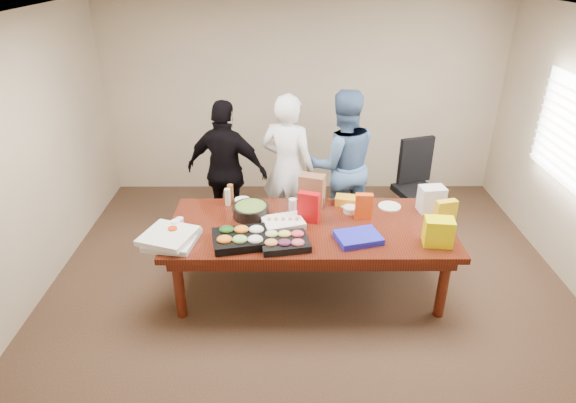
{
  "coord_description": "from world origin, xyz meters",
  "views": [
    {
      "loc": [
        -0.23,
        -4.19,
        3.16
      ],
      "look_at": [
        -0.22,
        0.1,
        0.97
      ],
      "focal_mm": 30.42,
      "sensor_mm": 36.0,
      "label": 1
    }
  ],
  "objects_px": {
    "conference_table": "(309,257)",
    "sheet_cake": "(283,223)",
    "person_center": "(288,168)",
    "person_right": "(342,165)",
    "office_chair": "(417,188)",
    "salad_bowl": "(251,211)"
  },
  "relations": [
    {
      "from": "conference_table",
      "to": "sheet_cake",
      "type": "bearing_deg",
      "value": -179.11
    },
    {
      "from": "conference_table",
      "to": "person_center",
      "type": "bearing_deg",
      "value": 101.26
    },
    {
      "from": "person_right",
      "to": "office_chair",
      "type": "bearing_deg",
      "value": 178.69
    },
    {
      "from": "office_chair",
      "to": "person_center",
      "type": "distance_m",
      "value": 1.67
    },
    {
      "from": "conference_table",
      "to": "sheet_cake",
      "type": "height_order",
      "value": "sheet_cake"
    },
    {
      "from": "salad_bowl",
      "to": "office_chair",
      "type": "bearing_deg",
      "value": 29.03
    },
    {
      "from": "conference_table",
      "to": "salad_bowl",
      "type": "distance_m",
      "value": 0.76
    },
    {
      "from": "office_chair",
      "to": "person_center",
      "type": "xyz_separation_m",
      "value": [
        -1.62,
        -0.2,
        0.36
      ]
    },
    {
      "from": "person_center",
      "to": "sheet_cake",
      "type": "bearing_deg",
      "value": 108.61
    },
    {
      "from": "person_center",
      "to": "conference_table",
      "type": "bearing_deg",
      "value": 122.27
    },
    {
      "from": "office_chair",
      "to": "sheet_cake",
      "type": "bearing_deg",
      "value": -159.93
    },
    {
      "from": "person_center",
      "to": "sheet_cake",
      "type": "xyz_separation_m",
      "value": [
        -0.05,
        -1.1,
        -0.11
      ]
    },
    {
      "from": "person_center",
      "to": "salad_bowl",
      "type": "bearing_deg",
      "value": 88.34
    },
    {
      "from": "conference_table",
      "to": "person_center",
      "type": "distance_m",
      "value": 1.24
    },
    {
      "from": "conference_table",
      "to": "office_chair",
      "type": "bearing_deg",
      "value": 42.99
    },
    {
      "from": "person_right",
      "to": "sheet_cake",
      "type": "relative_size",
      "value": 4.65
    },
    {
      "from": "conference_table",
      "to": "sheet_cake",
      "type": "relative_size",
      "value": 7.18
    },
    {
      "from": "office_chair",
      "to": "sheet_cake",
      "type": "height_order",
      "value": "office_chair"
    },
    {
      "from": "person_center",
      "to": "sheet_cake",
      "type": "height_order",
      "value": "person_center"
    },
    {
      "from": "conference_table",
      "to": "person_right",
      "type": "relative_size",
      "value": 1.54
    },
    {
      "from": "sheet_cake",
      "to": "office_chair",
      "type": "bearing_deg",
      "value": 21.08
    },
    {
      "from": "office_chair",
      "to": "person_right",
      "type": "xyz_separation_m",
      "value": [
        -0.97,
        -0.12,
        0.37
      ]
    }
  ]
}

